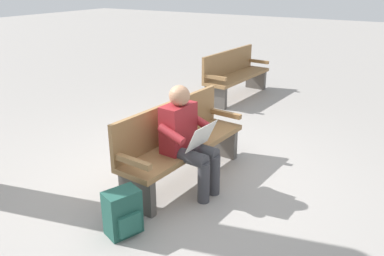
{
  "coord_description": "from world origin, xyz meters",
  "views": [
    {
      "loc": [
        3.38,
        2.14,
        2.2
      ],
      "look_at": [
        0.09,
        0.15,
        0.7
      ],
      "focal_mm": 36.08,
      "sensor_mm": 36.0,
      "label": 1
    }
  ],
  "objects_px": {
    "person_seated": "(187,137)",
    "bench_far": "(235,74)",
    "backpack": "(123,213)",
    "bench_near": "(180,141)"
  },
  "relations": [
    {
      "from": "bench_near",
      "to": "backpack",
      "type": "height_order",
      "value": "bench_near"
    },
    {
      "from": "bench_near",
      "to": "person_seated",
      "type": "height_order",
      "value": "person_seated"
    },
    {
      "from": "backpack",
      "to": "person_seated",
      "type": "bearing_deg",
      "value": 175.09
    },
    {
      "from": "person_seated",
      "to": "backpack",
      "type": "bearing_deg",
      "value": -0.31
    },
    {
      "from": "person_seated",
      "to": "bench_far",
      "type": "height_order",
      "value": "person_seated"
    },
    {
      "from": "bench_near",
      "to": "bench_far",
      "type": "relative_size",
      "value": 1.0
    },
    {
      "from": "bench_near",
      "to": "backpack",
      "type": "relative_size",
      "value": 4.24
    },
    {
      "from": "bench_near",
      "to": "bench_far",
      "type": "bearing_deg",
      "value": -160.52
    },
    {
      "from": "bench_near",
      "to": "person_seated",
      "type": "bearing_deg",
      "value": 52.52
    },
    {
      "from": "person_seated",
      "to": "backpack",
      "type": "relative_size",
      "value": 2.73
    }
  ]
}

